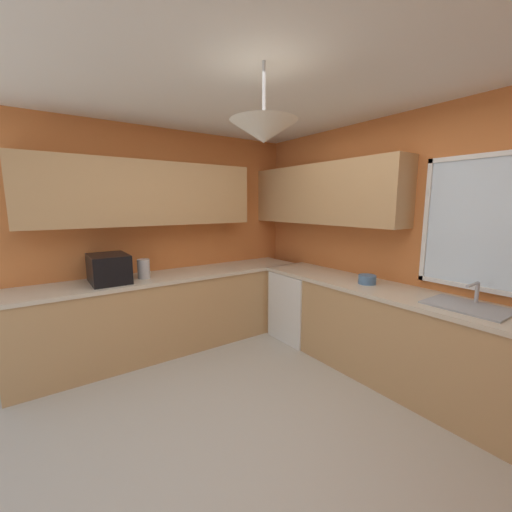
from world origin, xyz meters
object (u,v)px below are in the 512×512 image
Objects in this scene: kettle at (144,269)px; bowl at (367,279)px; dishwasher at (301,305)px; microwave at (109,268)px; sink_assembly at (468,306)px.

kettle is 2.37m from bowl.
kettle is (-0.64, -1.75, 0.57)m from dishwasher.
bowl is at bearing 53.44° from microwave.
bowl is at bearing 48.85° from kettle.
microwave reaches higher than dishwasher.
microwave is (-0.66, -2.10, 0.61)m from dishwasher.
dishwasher is 1.89m from sink_assembly.
dishwasher is 1.75× the size of microwave.
sink_assembly is (2.47, 1.79, -0.09)m from kettle.
bowl is (1.56, 1.78, -0.06)m from kettle.
kettle reaches higher than sink_assembly.
microwave is at bearing -139.45° from sink_assembly.
sink_assembly is at bearing 1.15° from dishwasher.
dishwasher is 4.03× the size of kettle.
bowl is at bearing 1.87° from dishwasher.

